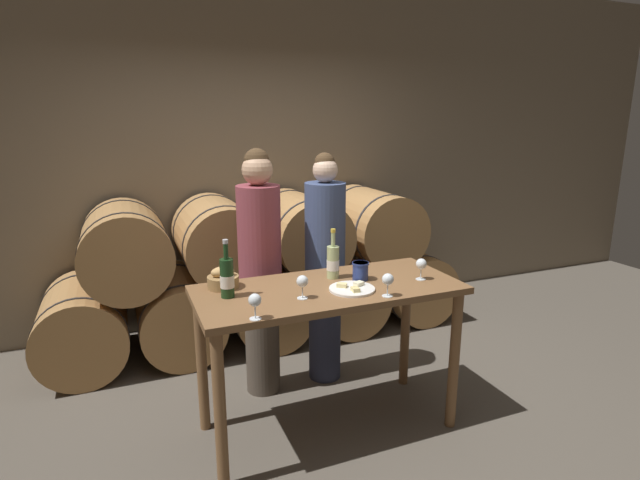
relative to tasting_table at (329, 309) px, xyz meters
name	(u,v)px	position (x,y,z in m)	size (l,w,h in m)	color
ground_plane	(328,426)	(0.00, 0.00, -0.79)	(10.00, 10.00, 0.00)	#564F44
stone_wall_back	(242,150)	(0.00, 2.03, 0.81)	(10.00, 0.12, 3.20)	#7F705B
barrel_stack	(262,272)	(0.00, 1.46, -0.21)	(3.55, 0.91, 1.25)	#A87A47
tasting_table	(329,309)	(0.00, 0.00, 0.00)	(1.56, 0.68, 0.93)	brown
person_left	(260,270)	(-0.25, 0.59, 0.10)	(0.29, 0.29, 1.71)	#4C4238
person_right	(325,267)	(0.23, 0.59, 0.07)	(0.29, 0.29, 1.67)	#2D334C
wine_bottle_red	(227,278)	(-0.59, 0.05, 0.25)	(0.08, 0.08, 0.33)	#193819
wine_bottle_white	(333,262)	(0.09, 0.14, 0.24)	(0.08, 0.08, 0.31)	#ADBC7F
blue_crock	(360,270)	(0.23, 0.04, 0.20)	(0.10, 0.10, 0.11)	navy
bread_basket	(223,280)	(-0.58, 0.22, 0.19)	(0.18, 0.18, 0.13)	olive
cheese_plate	(352,289)	(0.10, -0.11, 0.15)	(0.26, 0.26, 0.04)	white
wine_glass_far_left	(255,301)	(-0.53, -0.31, 0.23)	(0.07, 0.07, 0.13)	white
wine_glass_left	(302,282)	(-0.21, -0.13, 0.23)	(0.07, 0.07, 0.13)	white
wine_glass_center	(388,280)	(0.24, -0.28, 0.23)	(0.07, 0.07, 0.13)	white
wine_glass_right	(421,265)	(0.57, -0.10, 0.23)	(0.07, 0.07, 0.13)	white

